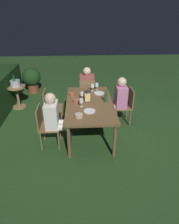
{
  "coord_description": "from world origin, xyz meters",
  "views": [
    {
      "loc": [
        -3.73,
        0.2,
        2.53
      ],
      "look_at": [
        0.0,
        0.0,
        0.52
      ],
      "focal_mm": 31.47,
      "sensor_mm": 36.0,
      "label": 1
    }
  ],
  "objects_px": {
    "potted_plant_corner": "(32,78)",
    "chair_side_left_b": "(126,104)",
    "wine_glass_a": "(82,94)",
    "dining_table": "(90,105)",
    "chair_side_right_b": "(51,106)",
    "chair_side_right_a": "(46,125)",
    "wine_glass_c": "(92,86)",
    "chair_head_far": "(87,93)",
    "wine_glass_d": "(97,85)",
    "bowl_salad": "(79,115)",
    "person_in_cream": "(55,118)",
    "green_bottle_on_table": "(106,97)",
    "side_table": "(17,94)",
    "potted_plant_by_hedge": "(32,78)",
    "ice_bucket": "(15,83)",
    "bowl_bread": "(77,101)",
    "person_in_rust": "(87,85)",
    "plate_a": "(89,111)",
    "lantern_centerpiece": "(87,95)",
    "bowl_olives": "(72,94)",
    "wine_glass_b": "(81,101)",
    "person_in_pink": "(118,99)",
    "plate_b": "(99,93)"
  },
  "relations": [
    {
      "from": "dining_table",
      "to": "person_in_rust",
      "type": "height_order",
      "value": "person_in_rust"
    },
    {
      "from": "chair_head_far",
      "to": "wine_glass_c",
      "type": "bearing_deg",
      "value": -168.09
    },
    {
      "from": "chair_head_far",
      "to": "potted_plant_by_hedge",
      "type": "relative_size",
      "value": 1.07
    },
    {
      "from": "chair_head_far",
      "to": "wine_glass_d",
      "type": "distance_m",
      "value": 0.61
    },
    {
      "from": "dining_table",
      "to": "chair_side_right_b",
      "type": "xyz_separation_m",
      "value": [
        0.41,
        0.88,
        -0.21
      ]
    },
    {
      "from": "chair_head_far",
      "to": "plate_b",
      "type": "xyz_separation_m",
      "value": [
        -0.66,
        -0.25,
        0.27
      ]
    },
    {
      "from": "dining_table",
      "to": "chair_side_right_b",
      "type": "bearing_deg",
      "value": 65.24
    },
    {
      "from": "potted_plant_by_hedge",
      "to": "chair_side_left_b",
      "type": "bearing_deg",
      "value": -129.1
    },
    {
      "from": "wine_glass_a",
      "to": "wine_glass_c",
      "type": "distance_m",
      "value": 0.54
    },
    {
      "from": "person_in_cream",
      "to": "wine_glass_d",
      "type": "distance_m",
      "value": 1.46
    },
    {
      "from": "chair_side_left_b",
      "to": "person_in_pink",
      "type": "relative_size",
      "value": 0.76
    },
    {
      "from": "wine_glass_a",
      "to": "plate_a",
      "type": "height_order",
      "value": "wine_glass_a"
    },
    {
      "from": "side_table",
      "to": "potted_plant_by_hedge",
      "type": "relative_size",
      "value": 0.77
    },
    {
      "from": "potted_plant_corner",
      "to": "wine_glass_d",
      "type": "bearing_deg",
      "value": -132.02
    },
    {
      "from": "chair_side_right_a",
      "to": "green_bottle_on_table",
      "type": "distance_m",
      "value": 1.35
    },
    {
      "from": "ice_bucket",
      "to": "wine_glass_a",
      "type": "bearing_deg",
      "value": -123.78
    },
    {
      "from": "person_in_pink",
      "to": "bowl_olives",
      "type": "distance_m",
      "value": 1.07
    },
    {
      "from": "person_in_rust",
      "to": "plate_a",
      "type": "distance_m",
      "value": 1.74
    },
    {
      "from": "bowl_olives",
      "to": "side_table",
      "type": "xyz_separation_m",
      "value": [
        0.96,
        1.55,
        -0.36
      ]
    },
    {
      "from": "chair_side_right_a",
      "to": "wine_glass_c",
      "type": "relative_size",
      "value": 5.15
    },
    {
      "from": "wine_glass_c",
      "to": "bowl_bread",
      "type": "bearing_deg",
      "value": 147.69
    },
    {
      "from": "person_in_rust",
      "to": "side_table",
      "type": "xyz_separation_m",
      "value": [
        0.03,
        1.93,
        -0.22
      ]
    },
    {
      "from": "chair_side_left_b",
      "to": "wine_glass_d",
      "type": "xyz_separation_m",
      "value": [
        0.31,
        0.66,
        0.38
      ]
    },
    {
      "from": "chair_side_right_b",
      "to": "potted_plant_by_hedge",
      "type": "xyz_separation_m",
      "value": [
        2.14,
        0.87,
        -0.02
      ]
    },
    {
      "from": "chair_side_left_b",
      "to": "wine_glass_a",
      "type": "relative_size",
      "value": 5.15
    },
    {
      "from": "chair_side_right_b",
      "to": "chair_side_right_a",
      "type": "xyz_separation_m",
      "value": [
        -0.81,
        0.0,
        0.0
      ]
    },
    {
      "from": "chair_side_right_a",
      "to": "bowl_olives",
      "type": "relative_size",
      "value": 5.98
    },
    {
      "from": "plate_a",
      "to": "side_table",
      "type": "height_order",
      "value": "plate_a"
    },
    {
      "from": "wine_glass_a",
      "to": "wine_glass_d",
      "type": "bearing_deg",
      "value": -34.82
    },
    {
      "from": "chair_side_left_b",
      "to": "person_in_cream",
      "type": "xyz_separation_m",
      "value": [
        -0.81,
        1.57,
        0.15
      ]
    },
    {
      "from": "green_bottle_on_table",
      "to": "side_table",
      "type": "height_order",
      "value": "green_bottle_on_table"
    },
    {
      "from": "wine_glass_a",
      "to": "potted_plant_corner",
      "type": "bearing_deg",
      "value": 34.76
    },
    {
      "from": "bowl_salad",
      "to": "ice_bucket",
      "type": "height_order",
      "value": "ice_bucket"
    },
    {
      "from": "wine_glass_c",
      "to": "potted_plant_by_hedge",
      "type": "height_order",
      "value": "wine_glass_c"
    },
    {
      "from": "potted_plant_corner",
      "to": "chair_side_left_b",
      "type": "bearing_deg",
      "value": -128.39
    },
    {
      "from": "lantern_centerpiece",
      "to": "plate_b",
      "type": "relative_size",
      "value": 1.11
    },
    {
      "from": "bowl_bread",
      "to": "potted_plant_corner",
      "type": "relative_size",
      "value": 0.2
    },
    {
      "from": "wine_glass_b",
      "to": "wine_glass_c",
      "type": "distance_m",
      "value": 0.87
    },
    {
      "from": "chair_side_left_b",
      "to": "bowl_salad",
      "type": "relative_size",
      "value": 5.88
    },
    {
      "from": "person_in_rust",
      "to": "wine_glass_b",
      "type": "xyz_separation_m",
      "value": [
        -1.52,
        0.17,
        0.23
      ]
    },
    {
      "from": "person_in_rust",
      "to": "wine_glass_d",
      "type": "xyz_separation_m",
      "value": [
        -0.63,
        -0.22,
        0.23
      ]
    },
    {
      "from": "wine_glass_b",
      "to": "potted_plant_by_hedge",
      "type": "xyz_separation_m",
      "value": [
        2.72,
        1.58,
        -0.4
      ]
    },
    {
      "from": "person_in_cream",
      "to": "wine_glass_c",
      "type": "distance_m",
      "value": 1.34
    },
    {
      "from": "lantern_centerpiece",
      "to": "green_bottle_on_table",
      "type": "distance_m",
      "value": 0.4
    },
    {
      "from": "person_in_pink",
      "to": "ice_bucket",
      "type": "height_order",
      "value": "person_in_pink"
    },
    {
      "from": "person_in_pink",
      "to": "bowl_olives",
      "type": "bearing_deg",
      "value": 89.58
    },
    {
      "from": "chair_side_right_b",
      "to": "bowl_salad",
      "type": "relative_size",
      "value": 5.88
    },
    {
      "from": "person_in_rust",
      "to": "person_in_cream",
      "type": "height_order",
      "value": "same"
    },
    {
      "from": "chair_side_right_a",
      "to": "ice_bucket",
      "type": "bearing_deg",
      "value": 30.45
    },
    {
      "from": "chair_side_right_b",
      "to": "bowl_salad",
      "type": "height_order",
      "value": "chair_side_right_b"
    }
  ]
}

